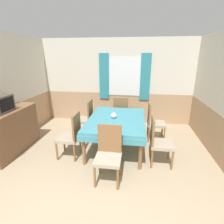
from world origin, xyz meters
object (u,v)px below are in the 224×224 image
(chair_head_window, at_px, (121,112))
(chair_head_near, at_px, (109,153))
(chair_left_far, at_px, (86,117))
(tv, at_px, (1,104))
(chair_left_near, at_px, (71,135))
(dining_table, at_px, (116,122))
(chair_right_far, at_px, (154,121))
(vase, at_px, (114,115))
(chair_right_near, at_px, (158,140))
(sideboard, at_px, (12,131))

(chair_head_window, height_order, chair_head_near, same)
(chair_left_far, xyz_separation_m, tv, (-1.41, -1.19, 0.63))
(chair_left_near, relative_size, tv, 2.07)
(dining_table, relative_size, chair_left_near, 1.83)
(chair_head_window, relative_size, chair_left_far, 1.00)
(chair_left_far, bearing_deg, tv, 130.15)
(dining_table, xyz_separation_m, chair_right_far, (0.89, 0.55, -0.11))
(vase, bearing_deg, dining_table, -7.24)
(chair_right_far, distance_m, vase, 1.13)
(chair_head_window, height_order, vase, chair_head_window)
(vase, bearing_deg, chair_right_near, -30.05)
(chair_right_far, height_order, vase, chair_right_far)
(chair_right_near, height_order, chair_left_near, same)
(chair_head_window, relative_size, sideboard, 0.69)
(chair_left_far, xyz_separation_m, sideboard, (-1.40, -1.07, -0.02))
(chair_head_window, distance_m, chair_left_near, 1.90)
(chair_head_near, bearing_deg, chair_right_near, -146.42)
(dining_table, xyz_separation_m, chair_left_far, (-0.89, 0.55, -0.11))
(chair_head_near, height_order, sideboard, chair_head_near)
(chair_left_near, bearing_deg, chair_head_near, -123.58)
(chair_right_near, xyz_separation_m, chair_right_far, (0.00, 1.09, 0.00))
(chair_head_window, height_order, sideboard, chair_head_window)
(chair_head_near, xyz_separation_m, tv, (-2.30, 0.49, 0.63))
(chair_left_near, bearing_deg, chair_head_window, -27.89)
(chair_left_near, bearing_deg, chair_right_near, -90.00)
(chair_left_far, relative_size, tv, 2.07)
(chair_left_near, relative_size, chair_head_near, 1.00)
(dining_table, distance_m, tv, 2.45)
(chair_right_far, xyz_separation_m, vase, (-0.96, -0.54, 0.28))
(sideboard, bearing_deg, chair_left_far, 37.43)
(chair_head_near, relative_size, sideboard, 0.69)
(chair_right_far, bearing_deg, chair_head_window, -123.58)
(chair_left_near, xyz_separation_m, chair_head_near, (0.89, -0.59, 0.00))
(chair_head_window, distance_m, chair_head_near, 2.27)
(dining_table, bearing_deg, chair_left_far, 148.50)
(sideboard, bearing_deg, chair_head_near, -14.96)
(chair_head_near, bearing_deg, tv, -11.98)
(chair_head_near, height_order, chair_left_far, same)
(chair_head_near, bearing_deg, chair_head_window, -90.00)
(chair_left_near, relative_size, sideboard, 0.69)
(sideboard, bearing_deg, chair_right_far, 18.61)
(chair_head_window, bearing_deg, chair_right_near, -62.11)
(dining_table, relative_size, vase, 13.45)
(chair_left_near, xyz_separation_m, chair_right_far, (1.78, 1.09, 0.00))
(chair_head_near, distance_m, tv, 2.44)
(chair_left_near, relative_size, chair_left_far, 1.00)
(chair_head_window, distance_m, tv, 2.98)
(chair_head_window, xyz_separation_m, chair_right_near, (0.89, -1.68, 0.00))
(tv, bearing_deg, vase, 16.35)
(chair_left_near, bearing_deg, tv, 94.13)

